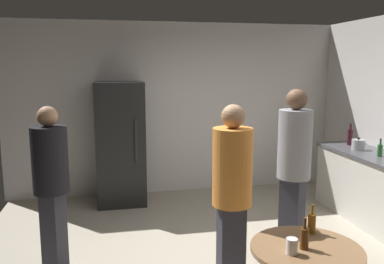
% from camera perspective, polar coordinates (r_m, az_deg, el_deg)
% --- Properties ---
extents(wall_back, '(5.32, 0.06, 2.70)m').
position_cam_1_polar(wall_back, '(6.40, -2.18, 3.36)').
color(wall_back, silver).
rests_on(wall_back, ground_plane).
extents(refrigerator, '(0.70, 0.68, 1.80)m').
position_cam_1_polar(refrigerator, '(5.95, -10.19, -1.60)').
color(refrigerator, black).
rests_on(refrigerator, ground_plane).
extents(kitchen_counter, '(0.64, 2.06, 0.90)m').
position_cam_1_polar(kitchen_counter, '(5.67, 25.05, -7.56)').
color(kitchen_counter, beige).
rests_on(kitchen_counter, ground_plane).
extents(kettle, '(0.24, 0.17, 0.18)m').
position_cam_1_polar(kettle, '(5.85, 22.69, -1.67)').
color(kettle, '#B2B2B7').
rests_on(kettle, kitchen_counter).
extents(wine_bottle_on_counter, '(0.08, 0.08, 0.31)m').
position_cam_1_polar(wine_bottle_on_counter, '(6.16, 21.67, -0.65)').
color(wine_bottle_on_counter, '#3F141E').
rests_on(wine_bottle_on_counter, kitchen_counter).
extents(beer_bottle_on_counter, '(0.06, 0.06, 0.23)m').
position_cam_1_polar(beer_bottle_on_counter, '(5.53, 25.28, -2.33)').
color(beer_bottle_on_counter, '#26662D').
rests_on(beer_bottle_on_counter, kitchen_counter).
extents(foreground_table, '(0.80, 0.80, 0.73)m').
position_cam_1_polar(foreground_table, '(3.13, 15.97, -17.33)').
color(foreground_table, olive).
rests_on(foreground_table, ground_plane).
extents(beer_bottle_amber, '(0.06, 0.06, 0.23)m').
position_cam_1_polar(beer_bottle_amber, '(3.30, 16.74, -12.29)').
color(beer_bottle_amber, '#8C5919').
rests_on(beer_bottle_amber, foreground_table).
extents(beer_bottle_brown, '(0.06, 0.06, 0.23)m').
position_cam_1_polar(beer_bottle_brown, '(3.03, 15.76, -14.30)').
color(beer_bottle_brown, '#593314').
rests_on(beer_bottle_brown, foreground_table).
extents(plastic_cup_white, '(0.08, 0.08, 0.11)m').
position_cam_1_polar(plastic_cup_white, '(2.94, 14.08, -15.55)').
color(plastic_cup_white, white).
rests_on(plastic_cup_white, foreground_table).
extents(person_in_orange_shirt, '(0.35, 0.35, 1.71)m').
position_cam_1_polar(person_in_orange_shirt, '(3.45, 5.73, -7.80)').
color(person_in_orange_shirt, '#2D2D38').
rests_on(person_in_orange_shirt, ground_plane).
extents(person_in_black_shirt, '(0.45, 0.45, 1.65)m').
position_cam_1_polar(person_in_black_shirt, '(4.09, -19.51, -6.10)').
color(person_in_black_shirt, '#2D2D38').
rests_on(person_in_black_shirt, ground_plane).
extents(person_in_gray_shirt, '(0.48, 0.48, 1.80)m').
position_cam_1_polar(person_in_gray_shirt, '(4.21, 14.37, -4.10)').
color(person_in_gray_shirt, '#2D2D38').
rests_on(person_in_gray_shirt, ground_plane).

